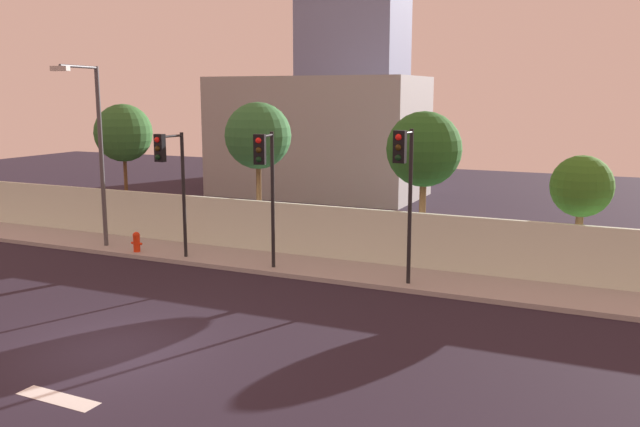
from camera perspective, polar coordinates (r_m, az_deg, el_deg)
ground_plane at (r=16.41m, az=-17.16°, el=-10.87°), size 80.00×80.00×0.00m
sidewalk at (r=22.83m, az=-3.37°, el=-4.30°), size 36.00×2.40×0.15m
perimeter_wall at (r=23.73m, az=-1.93°, el=-1.31°), size 36.00×0.18×1.80m
traffic_light_left at (r=23.03m, az=-12.49°, el=3.77°), size 0.35×1.34×4.30m
traffic_light_center at (r=20.87m, az=-4.60°, el=3.59°), size 0.58×1.63×4.41m
traffic_light_right at (r=19.33m, az=7.13°, el=3.34°), size 0.35×1.25×4.59m
street_lamp_curbside at (r=25.65m, az=-18.43°, el=5.89°), size 0.82×2.38×6.54m
fire_hydrant at (r=25.04m, az=-15.20°, el=-2.26°), size 0.44×0.26×0.73m
roadside_tree_leftmost at (r=29.06m, az=-16.24°, el=6.52°), size 2.36×2.36×5.32m
roadside_tree_midleft at (r=25.38m, az=-5.25°, el=6.50°), size 2.48×2.48×5.43m
roadside_tree_midright at (r=22.91m, az=8.76°, el=5.33°), size 2.52×2.52×5.17m
roadside_tree_rightmost at (r=22.18m, az=21.19°, el=2.08°), size 1.90×1.90×3.90m
low_building_distant at (r=38.41m, az=-0.17°, el=6.49°), size 11.58×6.00×6.63m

